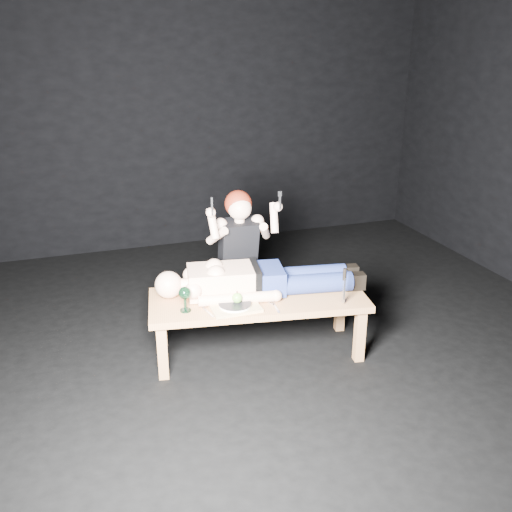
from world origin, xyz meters
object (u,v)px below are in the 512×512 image
Objects in this scene: table at (258,325)px; kneeling_woman at (236,255)px; serving_tray at (235,307)px; goblet at (185,299)px; carving_knife at (344,286)px; lying_man at (262,276)px.

kneeling_woman reaches higher than table.
goblet is at bearing 167.98° from serving_tray.
carving_knife is at bearing -55.45° from kneeling_woman.
lying_man is at bearing 37.62° from serving_tray.
lying_man is 4.43× the size of serving_tray.
carving_knife reaches higher than lying_man.
lying_man is (0.06, 0.09, 0.35)m from table.
kneeling_woman reaches higher than serving_tray.
kneeling_woman is (-0.07, 0.44, 0.01)m from lying_man.
serving_tray is (-0.21, -0.12, 0.24)m from table.
kneeling_woman reaches higher than lying_man.
kneeling_woman is 4.38× the size of carving_knife.
table is 1.05× the size of lying_man.
table is 5.85× the size of carving_knife.
table is 0.64m from kneeling_woman.
table is 0.70m from carving_knife.
lying_man is 0.60m from carving_knife.
goblet is (-0.54, -0.58, -0.04)m from kneeling_woman.
carving_knife is at bearing -12.64° from serving_tray.
lying_man reaches higher than goblet.
serving_tray is 0.35m from goblet.
carving_knife is (0.47, -0.38, 0.01)m from lying_man.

